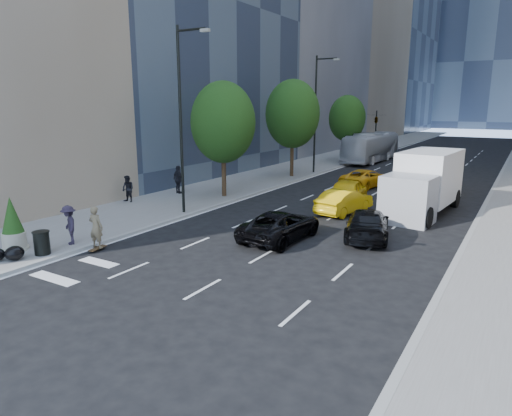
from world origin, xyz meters
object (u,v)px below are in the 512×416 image
Objects in this scene: skateboarder at (96,230)px; black_sedan_mercedes at (367,224)px; trash_can at (42,243)px; box_truck at (424,183)px; black_sedan_lincoln at (281,225)px; city_bus at (371,147)px; planter_shrub at (12,225)px.

black_sedan_mercedes is (9.30, 7.81, -0.23)m from skateboarder.
box_truck is at bearing 54.18° from trash_can.
box_truck reaches higher than black_sedan_lincoln.
black_sedan_lincoln is 4.07m from black_sedan_mercedes.
box_truck is at bearing -115.68° from black_sedan_mercedes.
planter_shrub is at bearing -93.19° from city_bus.
box_truck is (4.53, 8.80, 1.11)m from black_sedan_lincoln.
planter_shrub is (-8.65, -7.53, 0.56)m from black_sedan_lincoln.
city_bus is at bearing 118.99° from box_truck.
city_bus reaches higher than black_sedan_lincoln.
black_sedan_lincoln is 0.43× the size of city_bus.
skateboarder reaches higher than black_sedan_lincoln.
black_sedan_mercedes is at bearing -95.22° from box_truck.
skateboarder is at bearing 36.34° from planter_shrub.
black_sedan_lincoln is at bearing 41.03° from planter_shrub.
black_sedan_lincoln is at bearing -78.42° from city_bus.
planter_shrub reaches higher than black_sedan_mercedes.
city_bus is 12.10× the size of trash_can.
skateboarder is 3.39m from planter_shrub.
city_bus is at bearing -78.23° from black_sedan_lincoln.
skateboarder is 0.38× the size of black_sedan_lincoln.
box_truck reaches higher than planter_shrub.
trash_can is (-1.17, -1.78, -0.30)m from skateboarder.
skateboarder is 0.80× the size of planter_shrub.
black_sedan_lincoln is 31.22m from city_bus.
city_bus is at bearing -88.65° from black_sedan_mercedes.
black_sedan_lincoln is 1.02× the size of black_sedan_mercedes.
black_sedan_lincoln is 9.96m from box_truck.
planter_shrub is at bearing -124.03° from box_truck.
trash_can is at bearing 8.00° from planter_shrub.
black_sedan_mercedes reaches higher than black_sedan_lincoln.
box_truck is at bearing -134.74° from skateboarder.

